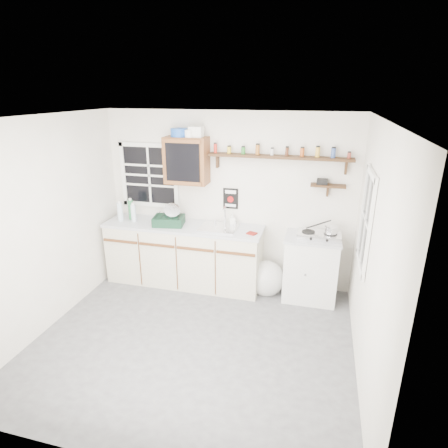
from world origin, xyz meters
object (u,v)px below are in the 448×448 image
object	(u,v)px
right_cabinet	(311,268)
dish_rack	(170,218)
hotplate	(319,235)
main_cabinet	(184,254)
upper_cabinet	(187,161)
spice_shelf	(280,156)

from	to	relation	value
right_cabinet	dish_rack	world-z (taller)	dish_rack
right_cabinet	hotplate	distance (m)	0.50
main_cabinet	upper_cabinet	distance (m)	1.37
hotplate	main_cabinet	bearing A→B (deg)	-178.07
upper_cabinet	hotplate	xyz separation A→B (m)	(1.87, -0.14, -0.88)
spice_shelf	hotplate	xyz separation A→B (m)	(0.59, -0.21, -0.98)
hotplate	dish_rack	bearing A→B (deg)	-176.85
upper_cabinet	dish_rack	size ratio (longest dim) A/B	1.38
main_cabinet	hotplate	world-z (taller)	hotplate
main_cabinet	spice_shelf	size ratio (longest dim) A/B	1.21
right_cabinet	hotplate	xyz separation A→B (m)	(0.07, -0.02, 0.49)
dish_rack	upper_cabinet	bearing A→B (deg)	31.60
upper_cabinet	spice_shelf	world-z (taller)	upper_cabinet
upper_cabinet	hotplate	world-z (taller)	upper_cabinet
right_cabinet	upper_cabinet	bearing A→B (deg)	176.24
spice_shelf	right_cabinet	bearing A→B (deg)	-19.84
spice_shelf	main_cabinet	bearing A→B (deg)	-170.80
dish_rack	right_cabinet	bearing A→B (deg)	-7.70
upper_cabinet	hotplate	bearing A→B (deg)	-4.23
right_cabinet	hotplate	bearing A→B (deg)	-15.33
spice_shelf	dish_rack	world-z (taller)	spice_shelf
main_cabinet	spice_shelf	world-z (taller)	spice_shelf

